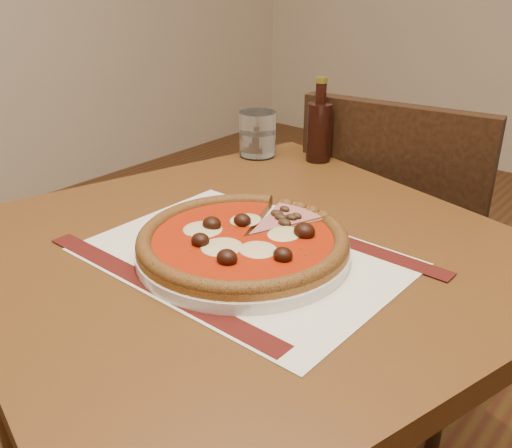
{
  "coord_description": "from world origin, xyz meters",
  "views": [
    {
      "loc": [
        0.22,
        -0.43,
        1.16
      ],
      "look_at": [
        -0.3,
        0.19,
        0.78
      ],
      "focal_mm": 40.0,
      "sensor_mm": 36.0,
      "label": 1
    }
  ],
  "objects_px": {
    "chair_far": "(397,248)",
    "pizza": "(243,239)",
    "water_glass": "(257,134)",
    "bottle": "(319,129)",
    "plate": "(243,251)",
    "table": "(248,301)"
  },
  "relations": [
    {
      "from": "table",
      "to": "water_glass",
      "type": "xyz_separation_m",
      "value": [
        -0.28,
        0.36,
        0.15
      ]
    },
    {
      "from": "plate",
      "to": "pizza",
      "type": "bearing_deg",
      "value": -87.95
    },
    {
      "from": "table",
      "to": "plate",
      "type": "bearing_deg",
      "value": -59.61
    },
    {
      "from": "pizza",
      "to": "water_glass",
      "type": "distance_m",
      "value": 0.49
    },
    {
      "from": "plate",
      "to": "bottle",
      "type": "bearing_deg",
      "value": 110.9
    },
    {
      "from": "table",
      "to": "plate",
      "type": "relative_size",
      "value": 3.09
    },
    {
      "from": "table",
      "to": "water_glass",
      "type": "relative_size",
      "value": 9.83
    },
    {
      "from": "plate",
      "to": "bottle",
      "type": "xyz_separation_m",
      "value": [
        -0.17,
        0.45,
        0.06
      ]
    },
    {
      "from": "pizza",
      "to": "water_glass",
      "type": "bearing_deg",
      "value": 127.29
    },
    {
      "from": "plate",
      "to": "water_glass",
      "type": "relative_size",
      "value": 3.18
    },
    {
      "from": "chair_far",
      "to": "bottle",
      "type": "relative_size",
      "value": 4.84
    },
    {
      "from": "bottle",
      "to": "chair_far",
      "type": "bearing_deg",
      "value": 53.67
    },
    {
      "from": "chair_far",
      "to": "pizza",
      "type": "xyz_separation_m",
      "value": [
        0.04,
        -0.63,
        0.28
      ]
    },
    {
      "from": "plate",
      "to": "bottle",
      "type": "height_order",
      "value": "bottle"
    },
    {
      "from": "chair_far",
      "to": "water_glass",
      "type": "relative_size",
      "value": 8.84
    },
    {
      "from": "water_glass",
      "to": "table",
      "type": "bearing_deg",
      "value": -52.09
    },
    {
      "from": "chair_far",
      "to": "pizza",
      "type": "height_order",
      "value": "chair_far"
    },
    {
      "from": "table",
      "to": "bottle",
      "type": "bearing_deg",
      "value": 110.05
    },
    {
      "from": "water_glass",
      "to": "bottle",
      "type": "bearing_deg",
      "value": 25.26
    },
    {
      "from": "water_glass",
      "to": "bottle",
      "type": "relative_size",
      "value": 0.55
    },
    {
      "from": "plate",
      "to": "pizza",
      "type": "height_order",
      "value": "pizza"
    },
    {
      "from": "plate",
      "to": "bottle",
      "type": "distance_m",
      "value": 0.48
    }
  ]
}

